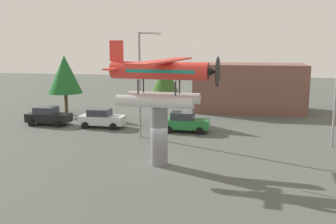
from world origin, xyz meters
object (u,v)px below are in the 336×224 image
object	(u,v)px
display_pedestal	(159,135)
tree_east	(165,83)
car_far_green	(185,122)
floatplane_monument	(161,78)
car_near_black	(48,116)
storefront_building	(249,87)
car_mid_silver	(102,118)
tree_west	(65,74)
streetlight_primary	(142,78)

from	to	relation	value
display_pedestal	tree_east	distance (m)	13.18
car_far_green	tree_east	distance (m)	5.16
floatplane_monument	car_near_black	bearing A→B (deg)	148.09
floatplane_monument	car_near_black	xyz separation A→B (m)	(-13.24, 9.92, -4.70)
car_far_green	display_pedestal	bearing A→B (deg)	-91.55
storefront_building	tree_east	distance (m)	12.35
car_mid_silver	tree_west	distance (m)	9.17
streetlight_primary	storefront_building	size ratio (longest dim) A/B	0.69
car_mid_silver	car_far_green	bearing A→B (deg)	-1.87
floatplane_monument	streetlight_primary	distance (m)	7.62
streetlight_primary	tree_east	bearing A→B (deg)	82.75
tree_west	storefront_building	bearing A→B (deg)	18.21
car_mid_silver	streetlight_primary	world-z (taller)	streetlight_primary
display_pedestal	floatplane_monument	xyz separation A→B (m)	(0.13, -0.01, 3.62)
display_pedestal	car_near_black	size ratio (longest dim) A/B	0.93
car_near_black	display_pedestal	bearing A→B (deg)	-37.07
car_near_black	storefront_building	distance (m)	22.68
tree_west	tree_east	size ratio (longest dim) A/B	1.09
floatplane_monument	streetlight_primary	xyz separation A→B (m)	(-3.07, 6.95, -0.60)
tree_east	storefront_building	bearing A→B (deg)	48.31
car_mid_silver	streetlight_primary	size ratio (longest dim) A/B	0.49
floatplane_monument	display_pedestal	bearing A→B (deg)	180.00
car_far_green	tree_west	bearing A→B (deg)	157.38
car_far_green	car_near_black	bearing A→B (deg)	178.47
car_mid_silver	storefront_building	size ratio (longest dim) A/B	0.34
car_mid_silver	storefront_building	world-z (taller)	storefront_building
display_pedestal	floatplane_monument	bearing A→B (deg)	-4.92
tree_east	floatplane_monument	bearing A→B (deg)	-79.75
car_mid_silver	car_far_green	world-z (taller)	same
display_pedestal	tree_west	world-z (taller)	tree_west
storefront_building	tree_west	bearing A→B (deg)	-161.79
car_mid_silver	tree_east	distance (m)	6.97
car_near_black	car_mid_silver	size ratio (longest dim) A/B	1.00
car_mid_silver	tree_west	bearing A→B (deg)	138.05
streetlight_primary	tree_west	world-z (taller)	streetlight_primary
floatplane_monument	tree_west	distance (m)	20.92
streetlight_primary	storefront_building	world-z (taller)	streetlight_primary
car_near_black	tree_west	world-z (taller)	tree_west
car_far_green	tree_east	xyz separation A→B (m)	(-2.45, 3.28, 3.14)
display_pedestal	storefront_building	bearing A→B (deg)	74.79
car_near_black	car_mid_silver	xyz separation A→B (m)	(5.48, -0.10, 0.00)
tree_west	tree_east	bearing A→B (deg)	-12.62
storefront_building	tree_west	xyz separation A→B (m)	(-19.90, -6.55, 1.70)
car_far_green	tree_east	bearing A→B (deg)	126.75
floatplane_monument	tree_east	distance (m)	13.14
streetlight_primary	tree_west	xyz separation A→B (m)	(-10.98, 8.52, -0.55)
display_pedestal	car_far_green	world-z (taller)	display_pedestal
display_pedestal	floatplane_monument	size ratio (longest dim) A/B	0.37
floatplane_monument	car_far_green	distance (m)	10.65
car_near_black	tree_east	xyz separation A→B (m)	(10.92, 2.92, 3.14)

